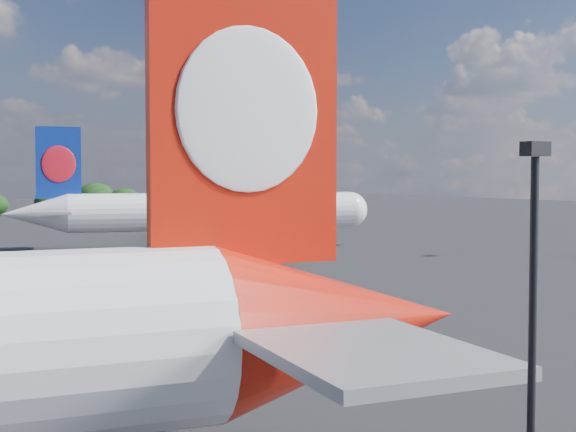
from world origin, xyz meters
TOP-DOWN VIEW (x-y plane):
  - china_southern_airliner at (40.42, 73.03)m, footprint 50.08×47.98m
  - apron_lamp_post at (4.00, -16.03)m, footprint 0.55×0.30m

SIDE VIEW (x-z plane):
  - china_southern_airliner at x=40.42m, z-range -3.24..13.32m
  - apron_lamp_post at x=4.00m, z-range 0.65..11.65m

